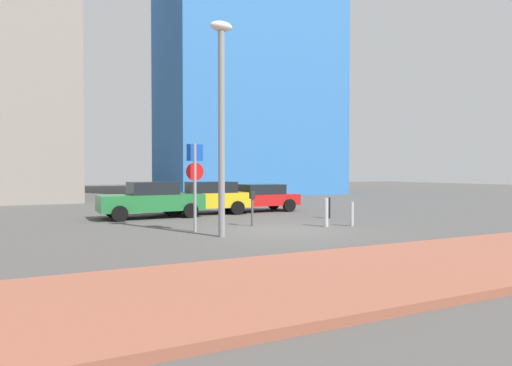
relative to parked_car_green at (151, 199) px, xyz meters
The scene contains 12 objects.
ground_plane 6.80m from the parked_car_green, 61.75° to the right, with size 120.00×120.00×0.00m, color #4C4947.
sidewalk_brick 12.53m from the parked_car_green, 75.18° to the right, with size 40.00×3.90×0.14m, color #93513D.
parked_car_green is the anchor object (origin of this frame).
parked_car_yellow 2.62m from the parked_car_green, 11.37° to the left, with size 4.48×2.15×1.53m.
parked_car_red 5.44m from the parked_car_green, ahead, with size 4.26×1.92×1.37m.
parking_sign_post 5.13m from the parked_car_green, 84.75° to the right, with size 0.60×0.10×2.92m.
parking_meter 5.28m from the parked_car_green, 58.41° to the right, with size 0.18×0.14×1.28m.
street_lamp 7.14m from the parked_car_green, 82.13° to the right, with size 0.70×0.36×6.52m.
traffic_bollard_near 8.57m from the parked_car_green, 44.78° to the right, with size 0.13×0.13×0.89m, color #B7B7BC.
traffic_bollard_mid 7.68m from the parked_car_green, 26.65° to the right, with size 0.16×0.16×0.89m, color black.
traffic_bollard_far 7.72m from the parked_car_green, 48.29° to the right, with size 0.17×0.17×1.04m, color #B7B7BC.
building_colorful_midrise 26.33m from the parked_car_green, 55.93° to the left, with size 15.52×12.02×29.05m, color #3372BF.
Camera 1 is at (-6.72, -12.32, 1.95)m, focal length 29.20 mm.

